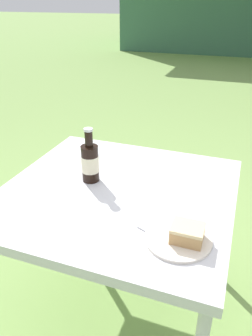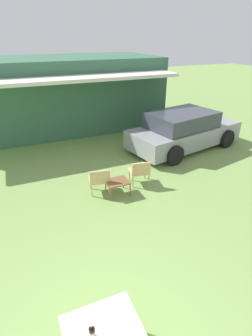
% 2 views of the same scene
% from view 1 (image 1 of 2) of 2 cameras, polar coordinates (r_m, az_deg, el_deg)
% --- Properties ---
extents(ground_plane, '(60.00, 60.00, 0.00)m').
position_cam_1_polar(ground_plane, '(1.81, -1.19, -23.15)').
color(ground_plane, '#7A9E51').
extents(patio_table, '(0.92, 0.89, 0.70)m').
position_cam_1_polar(patio_table, '(1.37, -1.45, -5.91)').
color(patio_table, silver).
rests_on(patio_table, ground_plane).
extents(cake_on_plate, '(0.22, 0.22, 0.06)m').
position_cam_1_polar(cake_on_plate, '(1.08, 9.82, -11.60)').
color(cake_on_plate, silver).
rests_on(cake_on_plate, patio_table).
extents(cola_bottle_near, '(0.07, 0.07, 0.24)m').
position_cam_1_polar(cola_bottle_near, '(1.37, -6.28, 1.07)').
color(cola_bottle_near, black).
rests_on(cola_bottle_near, patio_table).
extents(fork, '(0.16, 0.07, 0.01)m').
position_cam_1_polar(fork, '(1.10, 5.51, -11.77)').
color(fork, silver).
rests_on(fork, patio_table).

